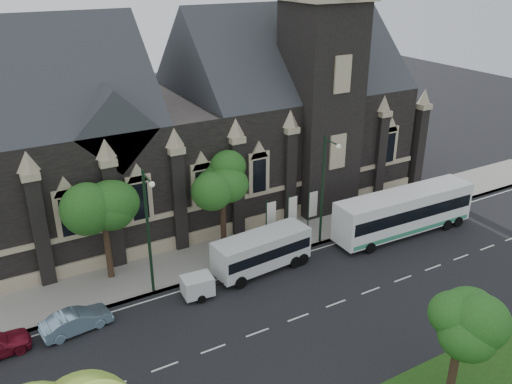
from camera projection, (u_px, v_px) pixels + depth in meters
ground at (257, 333)px, 32.69m from camera, size 160.00×160.00×0.00m
sidewalk at (194, 261)px, 40.20m from camera, size 80.00×5.00×0.15m
museum at (201, 118)px, 46.65m from camera, size 40.00×17.70×29.90m
tree_park_east at (461, 322)px, 26.25m from camera, size 3.40×3.40×6.28m
tree_walk_right at (223, 177)px, 40.32m from camera, size 4.08×4.08×7.80m
tree_walk_left at (105, 204)px, 36.24m from camera, size 3.91×3.91×7.64m
street_lamp_near at (324, 185)px, 40.83m from camera, size 0.36×1.88×9.00m
street_lamp_mid at (149, 227)px, 34.44m from camera, size 0.36×1.88×9.00m
banner_flag_left at (269, 218)px, 41.75m from camera, size 0.90×0.10×4.00m
banner_flag_center at (291, 212)px, 42.66m from camera, size 0.90×0.10×4.00m
banner_flag_right at (311, 207)px, 43.58m from camera, size 0.90×0.10×4.00m
tour_coach at (404, 212)px, 43.69m from camera, size 12.67×3.19×3.68m
shuttle_bus at (262, 250)px, 38.67m from camera, size 7.51×3.08×2.84m
box_trailer at (197, 286)px, 35.80m from camera, size 2.97×1.75×1.56m
sedan at (76, 321)px, 32.63m from camera, size 4.36×1.96×1.39m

